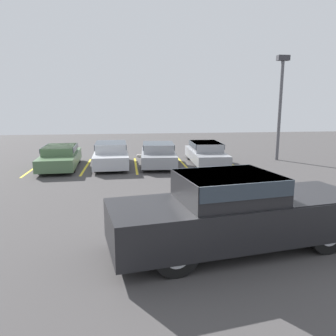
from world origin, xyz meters
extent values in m
plane|color=#423F3F|center=(0.00, 0.00, 0.00)|extent=(60.00, 60.00, 0.00)
cube|color=yellow|center=(-7.32, 10.56, 0.00)|extent=(0.12, 4.85, 0.01)
cube|color=yellow|center=(-4.62, 10.56, 0.00)|extent=(0.12, 4.85, 0.01)
cube|color=yellow|center=(-1.93, 10.56, 0.00)|extent=(0.12, 4.85, 0.01)
cube|color=yellow|center=(0.77, 10.56, 0.00)|extent=(0.12, 4.85, 0.01)
cube|color=yellow|center=(3.47, 10.56, 0.00)|extent=(0.12, 4.85, 0.01)
cube|color=black|center=(0.18, -0.28, 0.74)|extent=(6.29, 2.93, 0.92)
cube|color=black|center=(-0.12, -0.33, 1.51)|extent=(2.45, 2.14, 0.62)
cube|color=#2D3842|center=(-0.12, -0.33, 1.65)|extent=(2.41, 2.19, 0.34)
cube|color=black|center=(2.06, 0.03, 1.15)|extent=(2.52, 2.23, 0.13)
cylinder|color=black|center=(1.84, 0.82, 0.47)|extent=(0.98, 0.46, 0.94)
cylinder|color=#ADADB2|center=(1.84, 0.82, 0.47)|extent=(0.56, 0.40, 0.52)
cylinder|color=black|center=(2.10, -0.78, 0.47)|extent=(0.98, 0.46, 0.94)
cylinder|color=#ADADB2|center=(2.10, -0.78, 0.47)|extent=(0.56, 0.40, 0.52)
cylinder|color=black|center=(-1.74, 0.22, 0.47)|extent=(0.98, 0.46, 0.94)
cylinder|color=#ADADB2|center=(-1.74, 0.22, 0.47)|extent=(0.56, 0.40, 0.52)
cylinder|color=black|center=(-1.48, -1.38, 0.47)|extent=(0.98, 0.46, 0.94)
cylinder|color=#ADADB2|center=(-1.48, -1.38, 0.47)|extent=(0.56, 0.40, 0.52)
cube|color=#4C6B47|center=(-5.92, 10.39, 0.48)|extent=(1.99, 4.78, 0.60)
cube|color=#4C6B47|center=(-5.92, 10.48, 0.97)|extent=(1.68, 2.51, 0.40)
cube|color=#2D3842|center=(-5.92, 10.48, 1.05)|extent=(1.74, 2.47, 0.24)
cylinder|color=black|center=(-5.10, 9.06, 0.32)|extent=(0.26, 0.66, 0.65)
cylinder|color=#ADADB2|center=(-5.10, 9.06, 0.32)|extent=(0.26, 0.37, 0.36)
cylinder|color=black|center=(-6.61, 8.99, 0.32)|extent=(0.26, 0.66, 0.65)
cylinder|color=#ADADB2|center=(-6.61, 8.99, 0.32)|extent=(0.26, 0.37, 0.36)
cylinder|color=black|center=(-5.23, 11.78, 0.32)|extent=(0.26, 0.66, 0.65)
cylinder|color=#ADADB2|center=(-5.23, 11.78, 0.32)|extent=(0.26, 0.37, 0.36)
cylinder|color=black|center=(-6.74, 11.71, 0.32)|extent=(0.26, 0.66, 0.65)
cylinder|color=#ADADB2|center=(-6.74, 11.71, 0.32)|extent=(0.26, 0.37, 0.36)
cube|color=#B7BABF|center=(-3.26, 10.54, 0.49)|extent=(1.92, 4.63, 0.64)
cube|color=#B7BABF|center=(-3.27, 10.63, 1.05)|extent=(1.64, 2.43, 0.48)
cube|color=#2D3842|center=(-3.27, 10.63, 1.15)|extent=(1.71, 2.38, 0.29)
cylinder|color=black|center=(-2.45, 9.24, 0.31)|extent=(0.22, 0.63, 0.63)
cylinder|color=#ADADB2|center=(-2.45, 9.24, 0.31)|extent=(0.22, 0.35, 0.35)
cylinder|color=black|center=(-3.99, 9.19, 0.31)|extent=(0.22, 0.63, 0.63)
cylinder|color=#ADADB2|center=(-3.99, 9.19, 0.31)|extent=(0.22, 0.35, 0.35)
cylinder|color=black|center=(-2.53, 11.89, 0.31)|extent=(0.22, 0.63, 0.63)
cylinder|color=#ADADB2|center=(-2.53, 11.89, 0.31)|extent=(0.22, 0.35, 0.35)
cylinder|color=black|center=(-4.07, 11.85, 0.31)|extent=(0.22, 0.63, 0.63)
cylinder|color=#ADADB2|center=(-4.07, 11.85, 0.31)|extent=(0.22, 0.35, 0.35)
cube|color=gray|center=(-0.69, 10.35, 0.49)|extent=(2.06, 4.32, 0.61)
cube|color=gray|center=(-0.69, 10.43, 1.02)|extent=(1.72, 2.28, 0.46)
cube|color=#2D3842|center=(-0.69, 10.43, 1.11)|extent=(1.79, 2.25, 0.27)
cylinder|color=black|center=(0.00, 9.08, 0.33)|extent=(0.28, 0.68, 0.67)
cylinder|color=#ADADB2|center=(0.00, 9.08, 0.33)|extent=(0.27, 0.38, 0.37)
cylinder|color=black|center=(-1.53, 9.17, 0.33)|extent=(0.28, 0.68, 0.67)
cylinder|color=#ADADB2|center=(-1.53, 9.17, 0.33)|extent=(0.27, 0.38, 0.37)
cylinder|color=black|center=(0.15, 11.52, 0.33)|extent=(0.28, 0.68, 0.67)
cylinder|color=#ADADB2|center=(0.15, 11.52, 0.33)|extent=(0.27, 0.38, 0.37)
cylinder|color=black|center=(-1.38, 11.61, 0.33)|extent=(0.28, 0.68, 0.67)
cylinder|color=#ADADB2|center=(-1.38, 11.61, 0.33)|extent=(0.27, 0.38, 0.37)
cube|color=gray|center=(2.08, 10.73, 0.46)|extent=(1.88, 4.83, 0.57)
cube|color=gray|center=(2.08, 10.82, 0.98)|extent=(1.60, 2.53, 0.48)
cube|color=#2D3842|center=(2.08, 10.82, 1.07)|extent=(1.67, 2.48, 0.29)
cylinder|color=black|center=(2.77, 9.32, 0.31)|extent=(0.24, 0.64, 0.63)
cylinder|color=#ADADB2|center=(2.77, 9.32, 0.31)|extent=(0.24, 0.35, 0.35)
cylinder|color=black|center=(1.30, 9.37, 0.31)|extent=(0.24, 0.64, 0.63)
cylinder|color=#ADADB2|center=(1.30, 9.37, 0.31)|extent=(0.24, 0.35, 0.35)
cylinder|color=black|center=(2.86, 12.09, 0.31)|extent=(0.24, 0.64, 0.63)
cylinder|color=#ADADB2|center=(2.86, 12.09, 0.31)|extent=(0.24, 0.35, 0.35)
cylinder|color=black|center=(1.39, 12.14, 0.31)|extent=(0.24, 0.64, 0.63)
cylinder|color=#ADADB2|center=(1.39, 12.14, 0.31)|extent=(0.24, 0.35, 0.35)
cylinder|color=#515156|center=(6.65, 11.34, 2.90)|extent=(0.19, 0.19, 5.80)
cube|color=#333338|center=(6.65, 11.34, 5.95)|extent=(0.70, 0.36, 0.30)
cube|color=#B7B2A8|center=(-0.87, 13.47, 0.07)|extent=(1.82, 0.20, 0.14)
camera|label=1|loc=(-2.38, -7.35, 3.40)|focal=35.00mm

